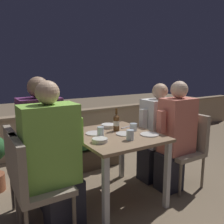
{
  "coord_description": "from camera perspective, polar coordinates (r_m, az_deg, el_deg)",
  "views": [
    {
      "loc": [
        -1.26,
        -1.97,
        1.39
      ],
      "look_at": [
        0.0,
        0.07,
        0.94
      ],
      "focal_mm": 38.0,
      "sensor_mm": 36.0,
      "label": 1
    }
  ],
  "objects": [
    {
      "name": "plate_0",
      "position": [
        2.45,
        -4.14,
        -5.13
      ],
      "size": [
        0.19,
        0.19,
        0.01
      ],
      "color": "silver",
      "rests_on": "dining_table"
    },
    {
      "name": "glass_cup_2",
      "position": [
        2.28,
        -2.76,
        -4.99
      ],
      "size": [
        0.07,
        0.07,
        0.11
      ],
      "color": "silver",
      "rests_on": "dining_table"
    },
    {
      "name": "beer_bottle",
      "position": [
        2.54,
        1.07,
        -2.48
      ],
      "size": [
        0.07,
        0.07,
        0.25
      ],
      "color": "brown",
      "rests_on": "dining_table"
    },
    {
      "name": "bowl_0",
      "position": [
        2.69,
        -0.84,
        -3.27
      ],
      "size": [
        0.17,
        0.17,
        0.04
      ],
      "color": "silver",
      "rests_on": "dining_table"
    },
    {
      "name": "fork_0",
      "position": [
        2.7,
        3.48,
        -3.66
      ],
      "size": [
        0.17,
        0.06,
        0.01
      ],
      "color": "silver",
      "rests_on": "dining_table"
    },
    {
      "name": "plate_1",
      "position": [
        2.43,
        3.12,
        -5.26
      ],
      "size": [
        0.18,
        0.18,
        0.01
      ],
      "color": "silver",
      "rests_on": "dining_table"
    },
    {
      "name": "person_white_polo",
      "position": [
        2.99,
        10.67,
        -4.82
      ],
      "size": [
        0.49,
        0.26,
        1.21
      ],
      "color": "#282833",
      "rests_on": "ground_plane"
    },
    {
      "name": "chair_right_near",
      "position": [
        2.96,
        17.44,
        -7.1
      ],
      "size": [
        0.44,
        0.43,
        0.86
      ],
      "color": "gray",
      "rests_on": "ground_plane"
    },
    {
      "name": "person_green_blouse",
      "position": [
        2.06,
        -13.73,
        -10.89
      ],
      "size": [
        0.51,
        0.26,
        1.29
      ],
      "color": "#282833",
      "rests_on": "ground_plane"
    },
    {
      "name": "dining_table",
      "position": [
        2.46,
        0.84,
        -7.64
      ],
      "size": [
        0.8,
        0.9,
        0.72
      ],
      "color": "#937556",
      "rests_on": "ground_plane"
    },
    {
      "name": "ground_plane",
      "position": [
        2.72,
        0.8,
        -20.12
      ],
      "size": [
        16.0,
        16.0,
        0.0
      ],
      "primitive_type": "plane",
      "color": "#847056"
    },
    {
      "name": "parapet_wall",
      "position": [
        4.06,
        -12.63,
        -4.6
      ],
      "size": [
        9.0,
        0.18,
        0.67
      ],
      "color": "tan",
      "rests_on": "ground_plane"
    },
    {
      "name": "plate_2",
      "position": [
        2.43,
        9.03,
        -5.34
      ],
      "size": [
        0.19,
        0.19,
        0.01
      ],
      "color": "silver",
      "rests_on": "dining_table"
    },
    {
      "name": "glass_cup_1",
      "position": [
        2.57,
        5.18,
        -3.62
      ],
      "size": [
        0.08,
        0.08,
        0.08
      ],
      "color": "silver",
      "rests_on": "dining_table"
    },
    {
      "name": "person_coral_top",
      "position": [
        2.78,
        14.89,
        -5.6
      ],
      "size": [
        0.47,
        0.26,
        1.25
      ],
      "color": "#282833",
      "rests_on": "ground_plane"
    },
    {
      "name": "person_purple_stripe",
      "position": [
        2.34,
        -15.93,
        -7.93
      ],
      "size": [
        0.47,
        0.26,
        1.31
      ],
      "color": "#282833",
      "rests_on": "ground_plane"
    },
    {
      "name": "planter_hedge",
      "position": [
        3.42,
        -4.56,
        -7.56
      ],
      "size": [
        0.72,
        0.47,
        0.57
      ],
      "color": "brown",
      "rests_on": "ground_plane"
    },
    {
      "name": "glass_cup_0",
      "position": [
        2.24,
        4.39,
        -5.53
      ],
      "size": [
        0.07,
        0.07,
        0.1
      ],
      "color": "silver",
      "rests_on": "dining_table"
    },
    {
      "name": "chair_left_far",
      "position": [
        2.35,
        -20.42,
        -11.98
      ],
      "size": [
        0.44,
        0.43,
        0.86
      ],
      "color": "gray",
      "rests_on": "ground_plane"
    },
    {
      "name": "bowl_1",
      "position": [
        2.17,
        -2.95,
        -6.72
      ],
      "size": [
        0.14,
        0.14,
        0.04
      ],
      "color": "beige",
      "rests_on": "dining_table"
    },
    {
      "name": "chair_left_near",
      "position": [
        2.07,
        -18.89,
        -15.06
      ],
      "size": [
        0.44,
        0.43,
        0.86
      ],
      "color": "gray",
      "rests_on": "ground_plane"
    },
    {
      "name": "chair_right_far",
      "position": [
        3.15,
        13.3,
        -5.81
      ],
      "size": [
        0.44,
        0.43,
        0.86
      ],
      "color": "gray",
      "rests_on": "ground_plane"
    }
  ]
}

